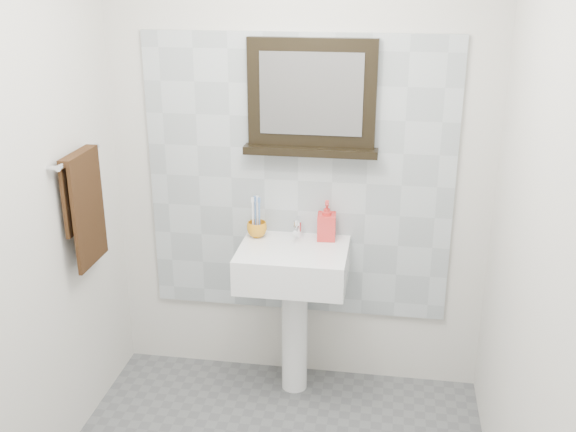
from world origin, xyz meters
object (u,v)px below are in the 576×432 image
object	(u,v)px
pedestal_sink	(293,280)
hand_towel	(84,200)
toothbrush_cup	(257,229)
soap_dispenser	(327,220)
framed_mirror	(312,100)

from	to	relation	value
pedestal_sink	hand_towel	xyz separation A→B (m)	(-0.95, -0.31, 0.49)
toothbrush_cup	soap_dispenser	bearing A→B (deg)	3.50
soap_dispenser	hand_towel	distance (m)	1.21
toothbrush_cup	pedestal_sink	bearing A→B (deg)	-27.89
toothbrush_cup	framed_mirror	size ratio (longest dim) A/B	0.15
pedestal_sink	toothbrush_cup	bearing A→B (deg)	152.11
soap_dispenser	hand_towel	bearing A→B (deg)	-161.59
framed_mirror	soap_dispenser	bearing A→B (deg)	-29.29
toothbrush_cup	framed_mirror	world-z (taller)	framed_mirror
toothbrush_cup	hand_towel	world-z (taller)	hand_towel
soap_dispenser	pedestal_sink	bearing A→B (deg)	-142.15
pedestal_sink	soap_dispenser	bearing A→B (deg)	41.37
hand_towel	soap_dispenser	bearing A→B (deg)	21.92
soap_dispenser	hand_towel	xyz separation A→B (m)	(-1.10, -0.44, 0.20)
pedestal_sink	framed_mirror	world-z (taller)	framed_mirror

